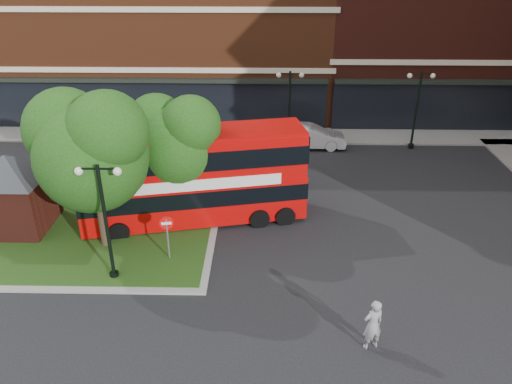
{
  "coord_description": "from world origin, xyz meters",
  "views": [
    {
      "loc": [
        0.54,
        -16.0,
        12.25
      ],
      "look_at": [
        0.12,
        4.07,
        2.0
      ],
      "focal_mm": 35.0,
      "sensor_mm": 36.0,
      "label": 1
    }
  ],
  "objects_px": {
    "car_white": "(310,137)",
    "woman": "(373,325)",
    "car_silver": "(223,136)",
    "bus": "(193,171)"
  },
  "relations": [
    {
      "from": "bus",
      "to": "car_silver",
      "type": "relative_size",
      "value": 2.53
    },
    {
      "from": "car_silver",
      "to": "car_white",
      "type": "distance_m",
      "value": 5.69
    },
    {
      "from": "woman",
      "to": "car_silver",
      "type": "xyz_separation_m",
      "value": [
        -6.37,
        17.87,
        -0.25
      ]
    },
    {
      "from": "bus",
      "to": "car_white",
      "type": "xyz_separation_m",
      "value": [
        6.25,
        9.56,
        -1.86
      ]
    },
    {
      "from": "bus",
      "to": "car_silver",
      "type": "height_order",
      "value": "bus"
    },
    {
      "from": "car_white",
      "to": "car_silver",
      "type": "bearing_deg",
      "value": 90.96
    },
    {
      "from": "bus",
      "to": "car_white",
      "type": "bearing_deg",
      "value": 45.01
    },
    {
      "from": "car_silver",
      "to": "car_white",
      "type": "relative_size",
      "value": 0.93
    },
    {
      "from": "car_silver",
      "to": "woman",
      "type": "bearing_deg",
      "value": -167.74
    },
    {
      "from": "car_white",
      "to": "woman",
      "type": "bearing_deg",
      "value": -176.87
    }
  ]
}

